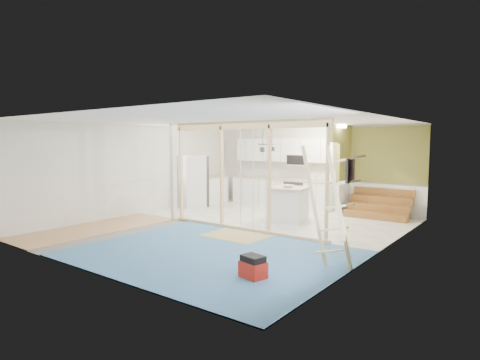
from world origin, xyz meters
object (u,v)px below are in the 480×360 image
Objects in this scene: island at (289,205)px; toolbox at (253,268)px; fridge at (192,182)px; ladder at (330,207)px.

toolbox is at bearing -77.04° from island.
fridge is 0.83× the size of ladder.
fridge is at bearing 167.06° from island.
fridge is at bearing 154.06° from toolbox.
island is 3.98m from ladder.
island is 4.61m from toolbox.
island is at bearing 125.90° from toolbox.
toolbox is at bearing -133.42° from ladder.
ladder is (6.21, -3.21, 0.20)m from fridge.
island is (3.69, -0.18, -0.38)m from fridge.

